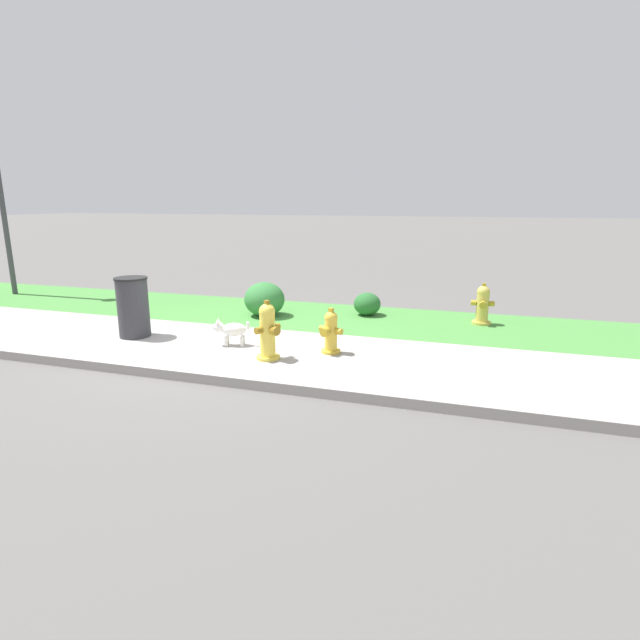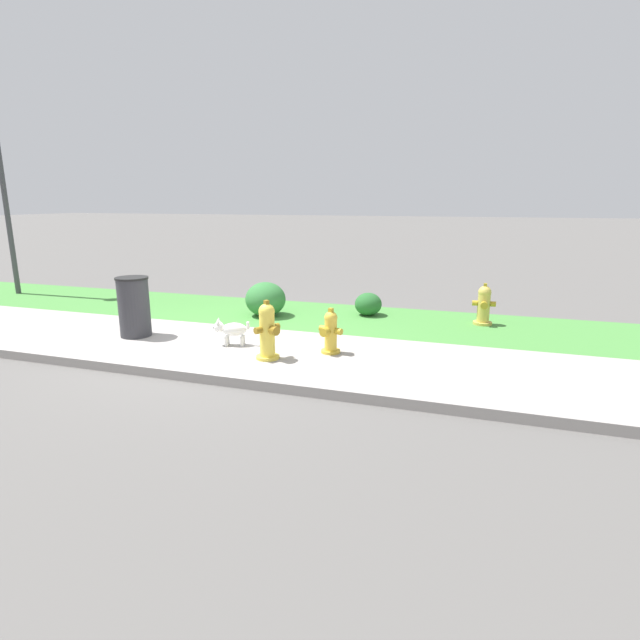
# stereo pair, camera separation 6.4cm
# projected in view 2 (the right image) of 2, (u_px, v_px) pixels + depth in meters

# --- Properties ---
(ground_plane) EXTENTS (120.00, 120.00, 0.00)m
(ground_plane) POSITION_uv_depth(u_px,v_px,m) (215.00, 347.00, 7.20)
(ground_plane) COLOR #5B5956
(sidewalk_pavement) EXTENTS (18.00, 2.39, 0.01)m
(sidewalk_pavement) POSITION_uv_depth(u_px,v_px,m) (215.00, 347.00, 7.20)
(sidewalk_pavement) COLOR #9E9993
(sidewalk_pavement) RESTS_ON ground
(grass_verge) EXTENTS (18.00, 2.30, 0.01)m
(grass_verge) POSITION_uv_depth(u_px,v_px,m) (278.00, 313.00, 9.37)
(grass_verge) COLOR #47893D
(grass_verge) RESTS_ON ground
(street_curb) EXTENTS (18.00, 0.16, 0.12)m
(street_curb) POSITION_uv_depth(u_px,v_px,m) (161.00, 371.00, 6.01)
(street_curb) COLOR #9E9993
(street_curb) RESTS_ON ground
(fire_hydrant_across_street) EXTENTS (0.36, 0.33, 0.64)m
(fire_hydrant_across_street) POSITION_uv_depth(u_px,v_px,m) (330.00, 332.00, 6.85)
(fire_hydrant_across_street) COLOR gold
(fire_hydrant_across_street) RESTS_ON ground
(fire_hydrant_by_grass_verge) EXTENTS (0.39, 0.36, 0.71)m
(fire_hydrant_by_grass_verge) POSITION_uv_depth(u_px,v_px,m) (484.00, 305.00, 8.44)
(fire_hydrant_by_grass_verge) COLOR gold
(fire_hydrant_by_grass_verge) RESTS_ON ground
(fire_hydrant_at_driveway) EXTENTS (0.36, 0.38, 0.80)m
(fire_hydrant_at_driveway) POSITION_uv_depth(u_px,v_px,m) (267.00, 331.00, 6.58)
(fire_hydrant_at_driveway) COLOR yellow
(fire_hydrant_at_driveway) RESTS_ON ground
(small_white_dog) EXTENTS (0.51, 0.29, 0.42)m
(small_white_dog) POSITION_uv_depth(u_px,v_px,m) (231.00, 330.00, 7.22)
(small_white_dog) COLOR white
(small_white_dog) RESTS_ON ground
(trash_bin) EXTENTS (0.49, 0.49, 0.93)m
(trash_bin) POSITION_uv_depth(u_px,v_px,m) (134.00, 307.00, 7.67)
(trash_bin) COLOR #333338
(trash_bin) RESTS_ON ground
(shrub_bush_near_lamp) EXTENTS (0.49, 0.49, 0.42)m
(shrub_bush_near_lamp) POSITION_uv_depth(u_px,v_px,m) (368.00, 304.00, 9.15)
(shrub_bush_near_lamp) COLOR #28662D
(shrub_bush_near_lamp) RESTS_ON ground
(shrub_bush_far_verge) EXTENTS (0.73, 0.73, 0.62)m
(shrub_bush_far_verge) POSITION_uv_depth(u_px,v_px,m) (266.00, 299.00, 9.08)
(shrub_bush_far_verge) COLOR #337538
(shrub_bush_far_verge) RESTS_ON ground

